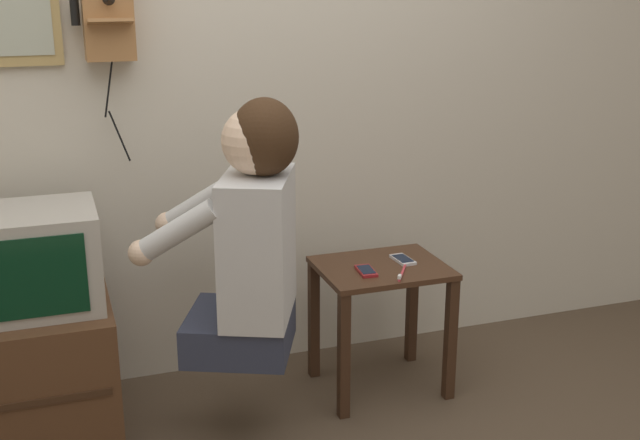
{
  "coord_description": "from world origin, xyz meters",
  "views": [
    {
      "loc": [
        -0.68,
        -2.02,
        1.62
      ],
      "look_at": [
        0.25,
        0.65,
        0.76
      ],
      "focal_mm": 45.0,
      "sensor_mm": 36.0,
      "label": 1
    }
  ],
  "objects_px": {
    "cell_phone_held": "(366,271)",
    "toothbrush": "(402,273)",
    "cell_phone_spare": "(403,260)",
    "person": "(251,233)",
    "wall_phone_antique": "(107,4)",
    "television": "(11,261)"
  },
  "relations": [
    {
      "from": "cell_phone_held",
      "to": "toothbrush",
      "type": "relative_size",
      "value": 0.85
    },
    {
      "from": "cell_phone_spare",
      "to": "toothbrush",
      "type": "xyz_separation_m",
      "value": [
        -0.07,
        -0.14,
        0.0
      ]
    },
    {
      "from": "person",
      "to": "toothbrush",
      "type": "relative_size",
      "value": 5.94
    },
    {
      "from": "wall_phone_antique",
      "to": "television",
      "type": "bearing_deg",
      "value": -145.09
    },
    {
      "from": "television",
      "to": "cell_phone_held",
      "type": "bearing_deg",
      "value": -4.95
    },
    {
      "from": "person",
      "to": "television",
      "type": "bearing_deg",
      "value": 96.61
    },
    {
      "from": "toothbrush",
      "to": "television",
      "type": "bearing_deg",
      "value": 25.03
    },
    {
      "from": "person",
      "to": "cell_phone_spare",
      "type": "height_order",
      "value": "person"
    },
    {
      "from": "person",
      "to": "toothbrush",
      "type": "bearing_deg",
      "value": -60.47
    },
    {
      "from": "cell_phone_held",
      "to": "toothbrush",
      "type": "height_order",
      "value": "toothbrush"
    },
    {
      "from": "wall_phone_antique",
      "to": "toothbrush",
      "type": "bearing_deg",
      "value": -25.3
    },
    {
      "from": "television",
      "to": "toothbrush",
      "type": "height_order",
      "value": "television"
    },
    {
      "from": "person",
      "to": "wall_phone_antique",
      "type": "relative_size",
      "value": 1.12
    },
    {
      "from": "television",
      "to": "toothbrush",
      "type": "bearing_deg",
      "value": -7.46
    },
    {
      "from": "television",
      "to": "wall_phone_antique",
      "type": "distance_m",
      "value": 0.97
    },
    {
      "from": "cell_phone_held",
      "to": "toothbrush",
      "type": "distance_m",
      "value": 0.14
    },
    {
      "from": "person",
      "to": "cell_phone_spare",
      "type": "xyz_separation_m",
      "value": [
        0.67,
        0.2,
        -0.24
      ]
    },
    {
      "from": "cell_phone_spare",
      "to": "toothbrush",
      "type": "relative_size",
      "value": 0.84
    },
    {
      "from": "person",
      "to": "cell_phone_held",
      "type": "bearing_deg",
      "value": -50.96
    },
    {
      "from": "television",
      "to": "cell_phone_held",
      "type": "relative_size",
      "value": 4.5
    },
    {
      "from": "wall_phone_antique",
      "to": "cell_phone_spare",
      "type": "xyz_separation_m",
      "value": [
        1.05,
        -0.32,
        -0.99
      ]
    },
    {
      "from": "television",
      "to": "cell_phone_held",
      "type": "xyz_separation_m",
      "value": [
        1.27,
        -0.11,
        -0.15
      ]
    }
  ]
}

